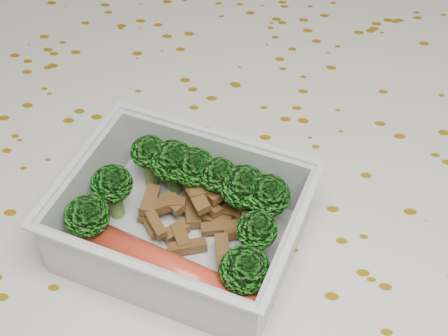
# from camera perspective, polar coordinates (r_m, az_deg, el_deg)

# --- Properties ---
(dining_table) EXTENTS (1.40, 0.90, 0.75)m
(dining_table) POSITION_cam_1_polar(r_m,az_deg,el_deg) (0.55, 0.27, -8.29)
(dining_table) COLOR brown
(dining_table) RESTS_ON ground
(tablecloth) EXTENTS (1.46, 0.96, 0.19)m
(tablecloth) POSITION_cam_1_polar(r_m,az_deg,el_deg) (0.51, 0.29, -5.15)
(tablecloth) COLOR beige
(tablecloth) RESTS_ON dining_table
(lunch_container) EXTENTS (0.19, 0.17, 0.06)m
(lunch_container) POSITION_cam_1_polar(r_m,az_deg,el_deg) (0.44, -3.79, -5.38)
(lunch_container) COLOR silver
(lunch_container) RESTS_ON tablecloth
(broccoli_florets) EXTENTS (0.15, 0.12, 0.05)m
(broccoli_florets) POSITION_cam_1_polar(r_m,az_deg,el_deg) (0.43, -2.55, -2.52)
(broccoli_florets) COLOR #608C3F
(broccoli_florets) RESTS_ON lunch_container
(meat_pile) EXTENTS (0.09, 0.07, 0.03)m
(meat_pile) POSITION_cam_1_polar(r_m,az_deg,el_deg) (0.45, -2.62, -4.46)
(meat_pile) COLOR brown
(meat_pile) RESTS_ON lunch_container
(sausage) EXTENTS (0.13, 0.07, 0.02)m
(sausage) POSITION_cam_1_polar(r_m,az_deg,el_deg) (0.42, -5.36, -9.08)
(sausage) COLOR red
(sausage) RESTS_ON lunch_container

